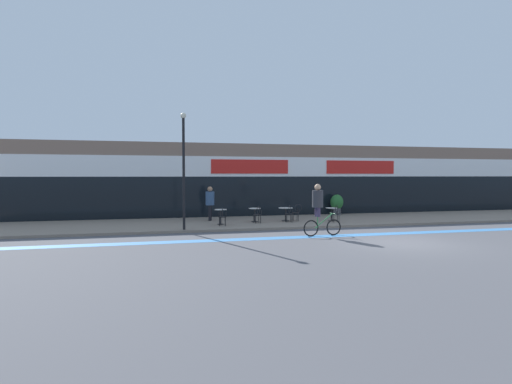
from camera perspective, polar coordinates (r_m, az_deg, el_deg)
name	(u,v)px	position (r m, az deg, el deg)	size (l,w,h in m)	color
ground_plane	(400,242)	(16.49, 19.88, -6.80)	(120.00, 120.00, 0.00)	#4C4C51
sidewalk_slab	(325,220)	(22.82, 9.77, -4.01)	(40.00, 5.50, 0.12)	gray
storefront_facade	(297,180)	(27.06, 5.85, 1.67)	(40.00, 4.06, 4.51)	#7F6656
bike_lane_stripe	(371,234)	(18.29, 16.15, -5.84)	(36.00, 0.70, 0.01)	#3D7AB7
bistro_table_0	(221,214)	(20.18, -5.07, -3.12)	(0.61, 0.61, 0.76)	black
bistro_table_1	(255,212)	(21.20, -0.19, -2.90)	(0.65, 0.65, 0.73)	black
bistro_table_2	(286,211)	(21.67, 4.25, -2.78)	(0.78, 0.78, 0.72)	black
bistro_table_3	(331,212)	(22.03, 10.71, -2.78)	(0.61, 0.61, 0.71)	black
cafe_chair_0_near	(222,215)	(19.57, -4.82, -3.35)	(0.44, 0.59, 0.90)	black
cafe_chair_1_near	(258,213)	(20.60, 0.24, -3.05)	(0.45, 0.60, 0.90)	black
cafe_chair_2_near	(289,212)	(21.07, 4.76, -2.94)	(0.43, 0.59, 0.90)	black
cafe_chair_2_side	(297,211)	(21.86, 5.82, -2.75)	(0.59, 0.44, 0.90)	black
cafe_chair_3_near	(336,212)	(21.46, 11.38, -2.88)	(0.45, 0.60, 0.90)	black
planter_pot	(337,204)	(25.42, 11.47, -1.63)	(0.80, 0.80, 1.28)	#4C4C51
lamp_post	(184,163)	(18.36, -10.30, 4.16)	(0.26, 0.26, 5.29)	black
cyclist_0	(319,205)	(17.19, 8.95, -1.91)	(1.78, 0.56, 2.23)	black
pedestrian_near_end	(210,200)	(21.90, -6.59, -1.20)	(0.57, 0.57, 1.86)	black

